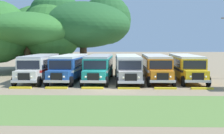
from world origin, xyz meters
TOP-DOWN VIEW (x-y plane):
  - ground_plane at (0.00, 0.00)m, footprint 220.00×220.00m
  - foreground_grass_strip at (0.00, -7.49)m, footprint 80.00×8.41m
  - parked_bus_slot_0 at (-8.18, 6.00)m, footprint 2.87×10.86m
  - parked_bus_slot_1 at (-4.78, 6.13)m, footprint 3.11×10.90m
  - parked_bus_slot_2 at (-1.46, 6.08)m, footprint 2.94×10.87m
  - parked_bus_slot_3 at (1.70, 5.77)m, footprint 2.91×10.87m
  - parked_bus_slot_4 at (4.88, 6.41)m, footprint 2.77×10.85m
  - parked_bus_slot_5 at (8.29, 6.54)m, footprint 2.97×10.88m
  - curb_wheelstop_0 at (-8.29, -0.00)m, footprint 2.00×0.36m
  - curb_wheelstop_1 at (-4.98, -0.00)m, footprint 2.00×0.36m
  - curb_wheelstop_2 at (-1.66, -0.00)m, footprint 2.00×0.36m
  - curb_wheelstop_3 at (1.66, -0.00)m, footprint 2.00×0.36m
  - curb_wheelstop_4 at (4.98, -0.00)m, footprint 2.00×0.36m
  - curb_wheelstop_5 at (8.29, -0.00)m, footprint 2.00×0.36m
  - broad_shade_tree at (-4.90, 18.84)m, footprint 15.36×16.05m
  - secondary_tree at (-12.41, 15.61)m, footprint 15.67×15.13m

SIDE VIEW (x-z plane):
  - ground_plane at x=0.00m, z-range 0.00..0.00m
  - foreground_grass_strip at x=0.00m, z-range 0.00..0.01m
  - curb_wheelstop_0 at x=-8.29m, z-range 0.00..0.15m
  - curb_wheelstop_1 at x=-4.98m, z-range 0.00..0.15m
  - curb_wheelstop_2 at x=-1.66m, z-range 0.00..0.15m
  - curb_wheelstop_3 at x=1.66m, z-range 0.00..0.15m
  - curb_wheelstop_4 at x=4.98m, z-range 0.00..0.15m
  - curb_wheelstop_5 at x=8.29m, z-range 0.00..0.15m
  - parked_bus_slot_0 at x=-8.18m, z-range 0.17..2.99m
  - parked_bus_slot_1 at x=-4.78m, z-range 0.17..2.99m
  - parked_bus_slot_2 at x=-1.46m, z-range 0.17..2.99m
  - parked_bus_slot_3 at x=1.70m, z-range 0.17..2.99m
  - parked_bus_slot_4 at x=4.88m, z-range 0.17..2.99m
  - parked_bus_slot_5 at x=8.29m, z-range 0.17..2.99m
  - secondary_tree at x=-12.41m, z-range 0.70..11.00m
  - broad_shade_tree at x=-4.90m, z-range 1.30..13.19m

